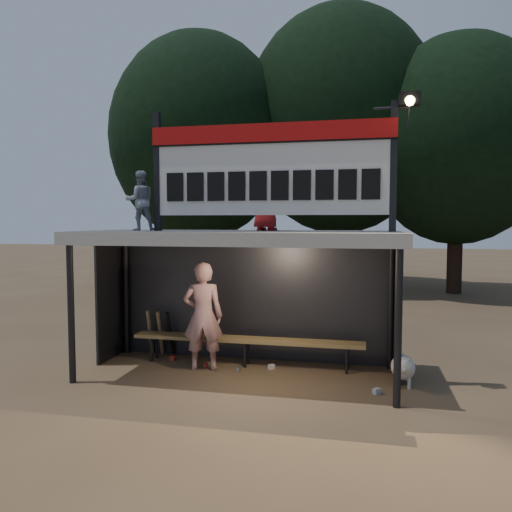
{
  "coord_description": "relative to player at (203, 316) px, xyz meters",
  "views": [
    {
      "loc": [
        1.94,
        -7.64,
        2.47
      ],
      "look_at": [
        0.2,
        0.4,
        1.9
      ],
      "focal_mm": 35.0,
      "sensor_mm": 36.0,
      "label": 1
    }
  ],
  "objects": [
    {
      "name": "dugout_shelter",
      "position": [
        0.65,
        0.08,
        0.94
      ],
      "size": [
        5.1,
        2.08,
        2.32
      ],
      "color": "#403F42",
      "rests_on": "ground"
    },
    {
      "name": "child_a",
      "position": [
        -0.96,
        -0.29,
        1.9
      ],
      "size": [
        0.59,
        0.56,
        0.97
      ],
      "primitive_type": "imported",
      "rotation": [
        0.0,
        0.0,
        3.71
      ],
      "color": "gray",
      "rests_on": "dugout_shelter"
    },
    {
      "name": "tree_right",
      "position": [
        5.65,
        10.33,
        4.28
      ],
      "size": [
        6.08,
        6.08,
        8.72
      ],
      "color": "black",
      "rests_on": "ground"
    },
    {
      "name": "child_b",
      "position": [
        1.02,
        0.21,
        1.96
      ],
      "size": [
        0.61,
        0.5,
        1.09
      ],
      "primitive_type": "imported",
      "rotation": [
        0.0,
        0.0,
        2.82
      ],
      "color": "maroon",
      "rests_on": "dugout_shelter"
    },
    {
      "name": "bench",
      "position": [
        0.65,
        0.38,
        -0.47
      ],
      "size": [
        4.0,
        0.35,
        0.48
      ],
      "color": "#987B47",
      "rests_on": "ground"
    },
    {
      "name": "scoreboard_assembly",
      "position": [
        1.21,
        -0.18,
        2.42
      ],
      "size": [
        4.1,
        0.27,
        1.99
      ],
      "color": "black",
      "rests_on": "dugout_shelter"
    },
    {
      "name": "tree_mid",
      "position": [
        1.65,
        11.33,
        5.26
      ],
      "size": [
        7.22,
        7.22,
        10.36
      ],
      "color": "black",
      "rests_on": "ground"
    },
    {
      "name": "bats",
      "position": [
        -1.05,
        0.65,
        -0.47
      ],
      "size": [
        0.47,
        0.32,
        0.84
      ],
      "color": "#A6824D",
      "rests_on": "ground"
    },
    {
      "name": "litter",
      "position": [
        0.77,
        0.05,
        -0.87
      ],
      "size": [
        3.63,
        1.11,
        0.08
      ],
      "color": "#A5251C",
      "rests_on": "ground"
    },
    {
      "name": "dog",
      "position": [
        3.2,
        -0.13,
        -0.62
      ],
      "size": [
        0.36,
        0.81,
        0.49
      ],
      "color": "silver",
      "rests_on": "ground"
    },
    {
      "name": "player",
      "position": [
        0.0,
        0.0,
        0.0
      ],
      "size": [
        0.73,
        0.55,
        1.81
      ],
      "primitive_type": "imported",
      "rotation": [
        0.0,
        0.0,
        3.34
      ],
      "color": "silver",
      "rests_on": "ground"
    },
    {
      "name": "tree_left",
      "position": [
        -3.35,
        9.83,
        4.61
      ],
      "size": [
        6.46,
        6.46,
        9.27
      ],
      "color": "black",
      "rests_on": "ground"
    },
    {
      "name": "ground",
      "position": [
        0.65,
        -0.17,
        -0.9
      ],
      "size": [
        80.0,
        80.0,
        0.0
      ],
      "primitive_type": "plane",
      "color": "brown",
      "rests_on": "ground"
    }
  ]
}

